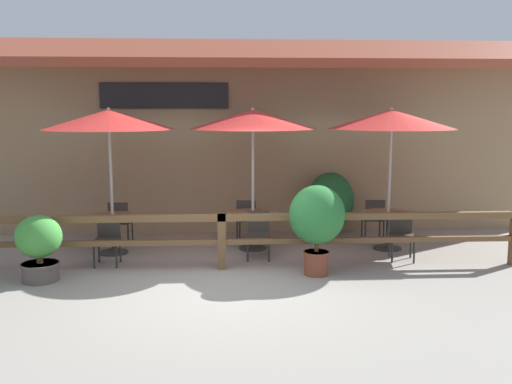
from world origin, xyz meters
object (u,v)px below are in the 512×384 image
patio_umbrella_far (391,119)px  dining_table_far (388,220)px  potted_plant_broad_leaf (39,245)px  dining_table_near (113,223)px  chair_far_streetside (402,233)px  patio_umbrella_middle (253,119)px  chair_far_wallside (374,217)px  chair_near_wallside (120,220)px  potted_plant_tall_tropical (317,219)px  chair_near_streetside (108,237)px  potted_plant_entrance_palm (330,202)px  dining_table_middle (253,220)px  patio_umbrella_near (109,120)px  chair_middle_streetside (258,232)px  chair_middle_wallside (247,218)px

patio_umbrella_far → dining_table_far: bearing=90.0°
patio_umbrella_far → potted_plant_broad_leaf: bearing=-163.9°
dining_table_near → chair_far_streetside: bearing=-8.0°
dining_table_near → patio_umbrella_middle: bearing=4.1°
chair_far_wallside → chair_near_wallside: bearing=3.9°
chair_far_streetside → dining_table_far: bearing=101.3°
patio_umbrella_far → potted_plant_tall_tropical: patio_umbrella_far is taller
chair_near_streetside → potted_plant_entrance_palm: potted_plant_entrance_palm is taller
potted_plant_broad_leaf → dining_table_middle: bearing=28.8°
chair_near_wallside → patio_umbrella_middle: 3.41m
dining_table_far → chair_far_wallside: 0.80m
dining_table_middle → potted_plant_broad_leaf: size_ratio=0.93×
patio_umbrella_middle → potted_plant_tall_tropical: size_ratio=1.84×
patio_umbrella_far → dining_table_middle: bearing=176.7°
patio_umbrella_near → chair_middle_streetside: bearing=-10.8°
chair_middle_wallside → chair_far_streetside: size_ratio=1.00×
patio_umbrella_near → dining_table_middle: bearing=4.1°
chair_near_wallside → patio_umbrella_middle: size_ratio=0.32×
chair_near_streetside → chair_middle_streetside: bearing=6.2°
dining_table_far → chair_middle_wallside: bearing=162.3°
chair_middle_streetside → chair_far_wallside: same height
patio_umbrella_near → chair_far_streetside: patio_umbrella_near is taller
chair_near_streetside → patio_umbrella_far: size_ratio=0.32×
dining_table_near → chair_near_streetside: size_ratio=1.15×
patio_umbrella_near → dining_table_near: patio_umbrella_near is taller
potted_plant_entrance_palm → dining_table_middle: bearing=-147.1°
chair_middle_streetside → patio_umbrella_middle: bearing=98.7°
patio_umbrella_middle → potted_plant_broad_leaf: patio_umbrella_middle is taller
patio_umbrella_near → potted_plant_broad_leaf: (-0.82, -1.73, -1.94)m
patio_umbrella_near → chair_near_wallside: 2.18m
chair_near_streetside → chair_far_wallside: same height
chair_far_wallside → potted_plant_tall_tropical: bearing=60.4°
chair_far_streetside → potted_plant_entrance_palm: (-0.93, 2.06, 0.25)m
patio_umbrella_near → chair_near_wallside: bearing=90.8°
chair_near_wallside → dining_table_middle: size_ratio=0.87×
potted_plant_entrance_palm → chair_near_wallside: bearing=-173.3°
patio_umbrella_middle → chair_middle_streetside: patio_umbrella_middle is taller
potted_plant_entrance_palm → potted_plant_tall_tropical: bearing=-104.8°
dining_table_middle → chair_far_streetside: 2.82m
chair_middle_streetside → chair_far_streetside: (2.59, -0.23, 0.00)m
chair_middle_streetside → potted_plant_tall_tropical: (0.89, -1.10, 0.45)m
dining_table_middle → potted_plant_broad_leaf: potted_plant_broad_leaf is taller
patio_umbrella_near → chair_middle_wallside: 3.40m
chair_near_streetside → potted_plant_entrance_palm: (4.33, 2.09, 0.25)m
chair_near_streetside → potted_plant_broad_leaf: potted_plant_broad_leaf is taller
chair_far_wallside → potted_plant_broad_leaf: (-6.04, -2.55, 0.10)m
dining_table_far → potted_plant_tall_tropical: potted_plant_tall_tropical is taller
potted_plant_broad_leaf → patio_umbrella_middle: bearing=28.8°
patio_umbrella_far → potted_plant_broad_leaf: (-6.11, -1.77, -1.94)m
dining_table_near → patio_umbrella_far: 5.64m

